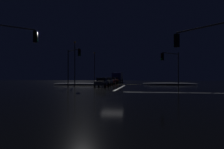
% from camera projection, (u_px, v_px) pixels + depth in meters
% --- Properties ---
extents(ground, '(120.00, 120.00, 0.10)m').
position_uv_depth(ground, '(112.00, 92.00, 22.24)').
color(ground, black).
extents(stop_line_north, '(0.35, 14.82, 0.01)m').
position_uv_depth(stop_line_north, '(120.00, 88.00, 30.78)').
color(stop_line_north, white).
rests_on(stop_line_north, ground).
extents(centre_line_ns, '(22.00, 0.15, 0.01)m').
position_uv_depth(centre_line_ns, '(126.00, 84.00, 42.23)').
color(centre_line_ns, yellow).
rests_on(centre_line_ns, ground).
extents(crosswalk_bar_east, '(14.82, 0.40, 0.01)m').
position_uv_depth(crosswalk_bar_east, '(191.00, 93.00, 20.89)').
color(crosswalk_bar_east, white).
rests_on(crosswalk_bar_east, ground).
extents(snow_bank_left_curb, '(10.95, 1.50, 0.45)m').
position_uv_depth(snow_bank_left_curb, '(78.00, 84.00, 39.08)').
color(snow_bank_left_curb, white).
rests_on(snow_bank_left_curb, ground).
extents(snow_bank_right_curb, '(11.53, 1.50, 0.43)m').
position_uv_depth(snow_bank_right_curb, '(170.00, 84.00, 41.08)').
color(snow_bank_right_curb, white).
rests_on(snow_bank_right_curb, ground).
extents(sedan_gray, '(2.02, 4.33, 1.57)m').
position_uv_depth(sedan_gray, '(102.00, 82.00, 33.71)').
color(sedan_gray, slate).
rests_on(sedan_gray, ground).
extents(sedan_silver, '(2.02, 4.33, 1.57)m').
position_uv_depth(sedan_silver, '(107.00, 81.00, 40.28)').
color(sedan_silver, '#B7B7BC').
rests_on(sedan_silver, ground).
extents(sedan_red, '(2.02, 4.33, 1.57)m').
position_uv_depth(sedan_red, '(112.00, 80.00, 46.59)').
color(sedan_red, maroon).
rests_on(sedan_red, ground).
extents(sedan_orange, '(2.02, 4.33, 1.57)m').
position_uv_depth(sedan_orange, '(115.00, 80.00, 51.75)').
color(sedan_orange, '#C66014').
rests_on(sedan_orange, ground).
extents(box_truck, '(2.68, 8.28, 3.08)m').
position_uv_depth(box_truck, '(118.00, 77.00, 58.37)').
color(box_truck, navy).
rests_on(box_truck, ground).
extents(traffic_signal_se, '(3.18, 3.18, 5.59)m').
position_uv_depth(traffic_signal_se, '(204.00, 47.00, 13.43)').
color(traffic_signal_se, '#4C4C51').
rests_on(traffic_signal_se, ground).
extents(traffic_signal_sw, '(3.26, 3.26, 6.30)m').
position_uv_depth(traffic_signal_sw, '(5.00, 46.00, 15.81)').
color(traffic_signal_sw, '#4C4C51').
rests_on(traffic_signal_sw, ground).
extents(traffic_signal_ne, '(3.02, 3.02, 5.56)m').
position_uv_depth(traffic_signal_ne, '(171.00, 63.00, 28.79)').
color(traffic_signal_ne, '#4C4C51').
rests_on(traffic_signal_ne, ground).
extents(traffic_signal_nw, '(3.32, 3.32, 6.35)m').
position_uv_depth(traffic_signal_nw, '(73.00, 61.00, 31.16)').
color(traffic_signal_nw, '#4C4C51').
rests_on(traffic_signal_nw, ground).
extents(streetlamp_left_far, '(0.44, 0.44, 8.61)m').
position_uv_depth(streetlamp_left_far, '(95.00, 65.00, 53.67)').
color(streetlamp_left_far, '#424247').
rests_on(streetlamp_left_far, ground).
extents(streetlamp_left_near, '(0.44, 0.44, 8.79)m').
position_uv_depth(streetlamp_left_near, '(75.00, 60.00, 37.87)').
color(streetlamp_left_near, '#424247').
rests_on(streetlamp_left_near, ground).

